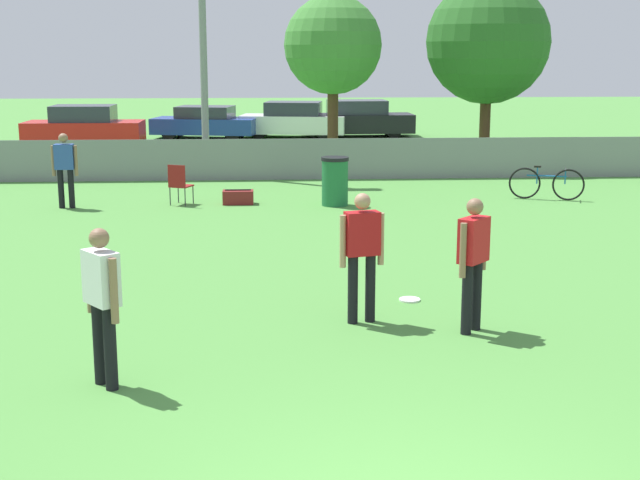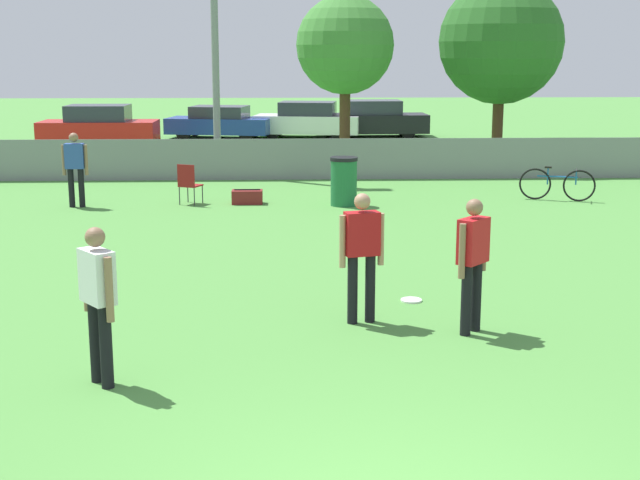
% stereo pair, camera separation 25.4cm
% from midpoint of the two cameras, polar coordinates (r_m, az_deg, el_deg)
% --- Properties ---
extents(fence_backline, '(25.63, 0.07, 1.21)m').
position_cam_midpoint_polar(fence_backline, '(23.96, 0.00, 5.20)').
color(fence_backline, gray).
rests_on(fence_backline, ground_plane).
extents(tree_near_pole, '(2.86, 2.86, 4.99)m').
position_cam_midpoint_polar(tree_near_pole, '(26.49, 1.91, 12.32)').
color(tree_near_pole, '#4C331E').
rests_on(tree_near_pole, ground_plane).
extents(tree_far_right, '(3.63, 3.63, 5.47)m').
position_cam_midpoint_polar(tree_far_right, '(27.10, 11.77, 12.30)').
color(tree_far_right, '#4C331E').
rests_on(tree_far_right, ground_plane).
extents(player_defender_red, '(0.45, 0.47, 1.67)m').
position_cam_midpoint_polar(player_defender_red, '(10.96, 10.41, -1.01)').
color(player_defender_red, black).
rests_on(player_defender_red, ground_plane).
extents(player_receiver_white, '(0.44, 0.48, 1.67)m').
position_cam_midpoint_polar(player_receiver_white, '(9.34, -13.26, -3.41)').
color(player_receiver_white, black).
rests_on(player_receiver_white, ground_plane).
extents(player_thrower_red, '(0.57, 0.31, 1.67)m').
position_cam_midpoint_polar(player_thrower_red, '(11.21, 3.34, -0.54)').
color(player_thrower_red, black).
rests_on(player_thrower_red, ground_plane).
extents(spectator_in_blue, '(0.57, 0.23, 1.65)m').
position_cam_midpoint_polar(spectator_in_blue, '(20.33, -15.06, 4.69)').
color(spectator_in_blue, black).
rests_on(spectator_in_blue, ground_plane).
extents(frisbee_disc, '(0.30, 0.30, 0.03)m').
position_cam_midpoint_polar(frisbee_disc, '(12.46, 6.45, -3.85)').
color(frisbee_disc, white).
rests_on(frisbee_disc, ground_plane).
extents(folding_chair_sideline, '(0.56, 0.56, 0.92)m').
position_cam_midpoint_polar(folding_chair_sideline, '(20.21, -8.05, 3.70)').
color(folding_chair_sideline, '#333338').
rests_on(folding_chair_sideline, ground_plane).
extents(bicycle_sideline, '(1.64, 0.64, 0.78)m').
position_cam_midpoint_polar(bicycle_sideline, '(21.34, 15.27, 3.46)').
color(bicycle_sideline, black).
rests_on(bicycle_sideline, ground_plane).
extents(trash_bin, '(0.62, 0.62, 1.09)m').
position_cam_midpoint_polar(trash_bin, '(19.92, 1.90, 3.78)').
color(trash_bin, '#1E6638').
rests_on(trash_bin, ground_plane).
extents(gear_bag_sideline, '(0.69, 0.38, 0.33)m').
position_cam_midpoint_polar(gear_bag_sideline, '(20.24, -4.32, 2.77)').
color(gear_bag_sideline, maroon).
rests_on(gear_bag_sideline, ground_plane).
extents(parked_car_red, '(4.13, 1.82, 1.49)m').
position_cam_midpoint_polar(parked_car_red, '(33.13, -13.75, 7.03)').
color(parked_car_red, black).
rests_on(parked_car_red, ground_plane).
extents(parked_car_blue, '(4.32, 2.51, 1.26)m').
position_cam_midpoint_polar(parked_car_blue, '(35.58, -6.23, 7.49)').
color(parked_car_blue, black).
rests_on(parked_car_blue, ground_plane).
extents(parked_car_white, '(4.37, 2.38, 1.41)m').
position_cam_midpoint_polar(parked_car_white, '(35.70, -0.59, 7.66)').
color(parked_car_white, black).
rests_on(parked_car_white, ground_plane).
extents(parked_car_dark, '(4.53, 1.88, 1.45)m').
position_cam_midpoint_polar(parked_car_dark, '(36.02, 3.49, 7.71)').
color(parked_car_dark, black).
rests_on(parked_car_dark, ground_plane).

